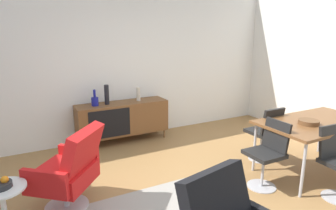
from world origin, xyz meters
TOP-DOWN VIEW (x-y plane):
  - ground_plane at (0.00, 0.00)m, footprint 8.32×8.32m
  - wall_back at (0.00, 2.60)m, footprint 6.80×0.12m
  - sideboard at (-0.07, 2.30)m, footprint 1.60×0.45m
  - vase_cobalt at (0.24, 2.30)m, footprint 0.07×0.07m
  - vase_sculptural_dark at (-0.34, 2.30)m, footprint 0.08×0.08m
  - vase_ceramic_small at (-0.54, 2.30)m, footprint 0.12×0.12m
  - dining_table at (1.90, -0.05)m, footprint 1.60×0.90m
  - wooden_bowl_on_table at (1.66, -0.09)m, footprint 0.26×0.26m
  - dining_chair_near_window at (1.01, -0.05)m, footprint 0.43×0.40m
  - dining_chair_back_left at (1.55, 0.51)m, footprint 0.40×0.42m
  - lounge_chair_red at (-1.27, 0.62)m, footprint 0.90×0.91m
  - side_table_round at (-1.90, 0.42)m, footprint 0.44×0.44m
  - fruit_bowl at (-1.90, 0.42)m, footprint 0.20×0.20m

SIDE VIEW (x-z plane):
  - ground_plane at x=0.00m, z-range 0.00..0.00m
  - side_table_round at x=-1.90m, z-range 0.06..0.58m
  - sideboard at x=-0.07m, z-range 0.08..0.80m
  - lounge_chair_red at x=-1.27m, z-range -0.01..0.94m
  - dining_chair_near_window at x=1.01m, z-range 0.04..0.90m
  - dining_chair_back_left at x=1.55m, z-range 0.04..0.90m
  - fruit_bowl at x=-1.90m, z-range 0.50..0.61m
  - dining_table at x=1.90m, z-range 0.33..1.07m
  - wooden_bowl_on_table at x=1.66m, z-range 0.74..0.80m
  - vase_ceramic_small at x=-0.54m, z-range 0.67..0.94m
  - vase_cobalt at x=0.24m, z-range 0.72..0.96m
  - vase_sculptural_dark at x=-0.34m, z-range 0.72..1.06m
  - wall_back at x=0.00m, z-range 0.00..2.80m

